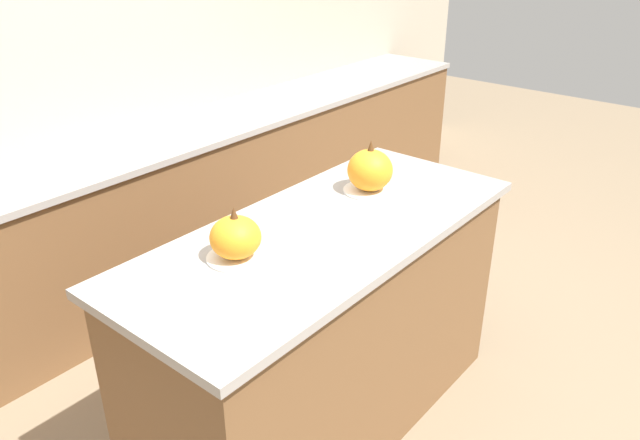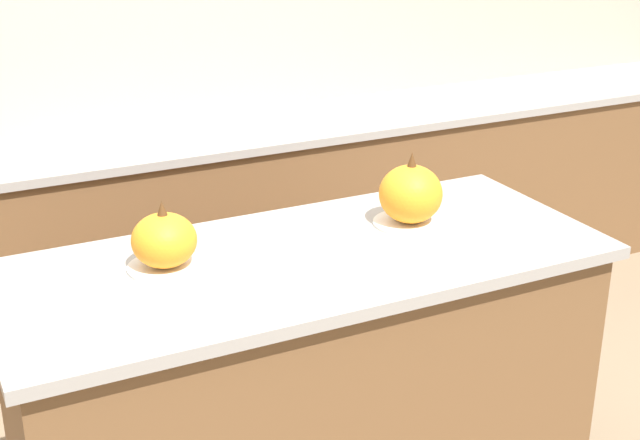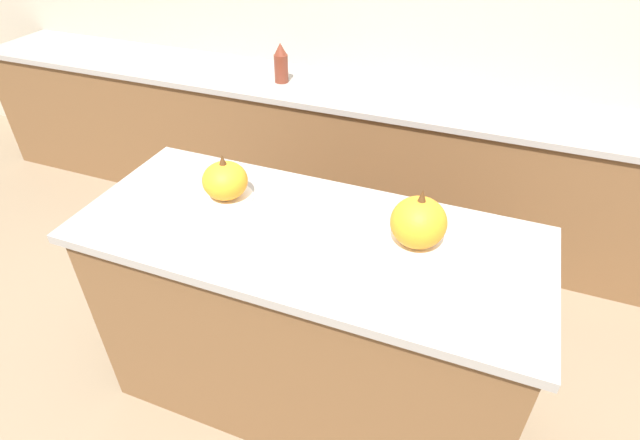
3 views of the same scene
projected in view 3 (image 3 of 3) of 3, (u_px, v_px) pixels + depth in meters
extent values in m
plane|color=#847056|center=(310.00, 391.00, 2.32)|extent=(12.00, 12.00, 0.00)
cube|color=#B2A893|center=(422.00, 17.00, 2.91)|extent=(8.00, 0.06, 2.50)
cube|color=brown|center=(308.00, 325.00, 2.05)|extent=(1.62, 0.64, 0.91)
cube|color=gray|center=(306.00, 235.00, 1.77)|extent=(1.68, 0.70, 0.03)
cube|color=brown|center=(395.00, 166.00, 3.15)|extent=(6.00, 0.56, 0.85)
cube|color=gray|center=(402.00, 100.00, 2.89)|extent=(6.00, 0.60, 0.03)
cylinder|color=white|center=(227.00, 197.00, 1.93)|extent=(0.21, 0.21, 0.01)
ellipsoid|color=orange|center=(225.00, 181.00, 1.89)|extent=(0.17, 0.17, 0.14)
cone|color=#4C2D14|center=(222.00, 160.00, 1.84)|extent=(0.03, 0.03, 0.04)
cylinder|color=white|center=(415.00, 244.00, 1.70)|extent=(0.22, 0.22, 0.01)
ellipsoid|color=orange|center=(418.00, 222.00, 1.65)|extent=(0.19, 0.19, 0.17)
cone|color=#4C2D14|center=(422.00, 196.00, 1.59)|extent=(0.03, 0.03, 0.05)
cylinder|color=maroon|center=(281.00, 68.00, 3.02)|extent=(0.09, 0.09, 0.17)
cone|color=maroon|center=(280.00, 49.00, 2.95)|extent=(0.08, 0.08, 0.07)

